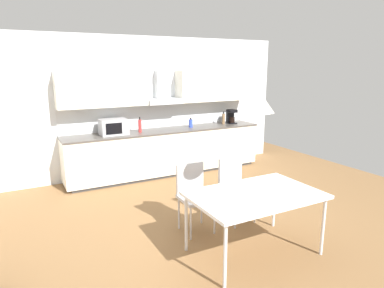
# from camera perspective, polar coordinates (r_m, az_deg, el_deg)

# --- Properties ---
(ground_plane) EXTENTS (8.60, 7.94, 0.02)m
(ground_plane) POSITION_cam_1_polar(r_m,az_deg,el_deg) (4.69, -0.45, -13.86)
(ground_plane) COLOR brown
(wall_back) EXTENTS (6.88, 0.10, 2.66)m
(wall_back) POSITION_cam_1_polar(r_m,az_deg,el_deg) (6.73, -11.27, 6.08)
(wall_back) COLOR silver
(wall_back) RESTS_ON ground_plane
(kitchen_counter) EXTENTS (3.95, 0.67, 0.88)m
(kitchen_counter) POSITION_cam_1_polar(r_m,az_deg,el_deg) (6.79, -4.23, -1.22)
(kitchen_counter) COLOR #333333
(kitchen_counter) RESTS_ON ground_plane
(backsplash_tile) EXTENTS (3.93, 0.02, 0.45)m
(backsplash_tile) POSITION_cam_1_polar(r_m,az_deg,el_deg) (6.95, -5.37, 4.65)
(backsplash_tile) COLOR silver
(backsplash_tile) RESTS_ON kitchen_counter
(upper_wall_cabinets) EXTENTS (3.93, 0.40, 0.64)m
(upper_wall_cabinets) POSITION_cam_1_polar(r_m,az_deg,el_deg) (6.74, -4.95, 9.35)
(upper_wall_cabinets) COLOR silver
(microwave) EXTENTS (0.48, 0.35, 0.28)m
(microwave) POSITION_cam_1_polar(r_m,az_deg,el_deg) (6.33, -12.94, 2.79)
(microwave) COLOR #ADADB2
(microwave) RESTS_ON kitchen_counter
(coffee_maker) EXTENTS (0.18, 0.19, 0.30)m
(coffee_maker) POSITION_cam_1_polar(r_m,az_deg,el_deg) (7.44, 6.52, 4.59)
(coffee_maker) COLOR black
(coffee_maker) RESTS_ON kitchen_counter
(bottle_blue) EXTENTS (0.08, 0.08, 0.19)m
(bottle_blue) POSITION_cam_1_polar(r_m,az_deg,el_deg) (6.92, -0.22, 3.48)
(bottle_blue) COLOR blue
(bottle_blue) RESTS_ON kitchen_counter
(bottle_brown) EXTENTS (0.06, 0.06, 0.27)m
(bottle_brown) POSITION_cam_1_polar(r_m,az_deg,el_deg) (7.34, 5.26, 4.23)
(bottle_brown) COLOR brown
(bottle_brown) RESTS_ON kitchen_counter
(bottle_red) EXTENTS (0.06, 0.06, 0.29)m
(bottle_red) POSITION_cam_1_polar(r_m,az_deg,el_deg) (6.48, -8.67, 3.04)
(bottle_red) COLOR red
(bottle_red) RESTS_ON kitchen_counter
(dining_table) EXTENTS (1.43, 0.93, 0.72)m
(dining_table) POSITION_cam_1_polar(r_m,az_deg,el_deg) (3.91, 10.47, -8.69)
(dining_table) COLOR white
(dining_table) RESTS_ON ground_plane
(chair_far_left) EXTENTS (0.40, 0.40, 0.87)m
(chair_far_left) POSITION_cam_1_polar(r_m,az_deg,el_deg) (4.45, 0.26, -7.74)
(chair_far_left) COLOR #B2B2B7
(chair_far_left) RESTS_ON ground_plane
(chair_far_right) EXTENTS (0.42, 0.42, 0.87)m
(chair_far_right) POSITION_cam_1_polar(r_m,az_deg,el_deg) (4.77, 7.08, -6.40)
(chair_far_right) COLOR #B2B2B7
(chair_far_right) RESTS_ON ground_plane
(pendant_lamp) EXTENTS (0.32, 0.32, 0.22)m
(pendant_lamp) POSITION_cam_1_polar(r_m,az_deg,el_deg) (3.66, 11.15, 6.87)
(pendant_lamp) COLOR silver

